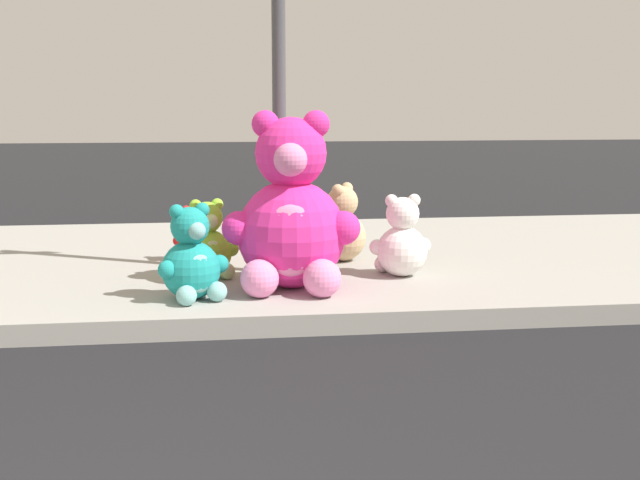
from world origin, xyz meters
TOP-DOWN VIEW (x-y plane):
  - sidewalk at (0.00, 5.20)m, footprint 28.00×4.40m
  - sign_pole at (1.00, 4.40)m, footprint 0.56×0.11m
  - plush_pink_large at (1.04, 3.81)m, footprint 1.03×0.92m
  - plush_tan at (1.57, 4.85)m, footprint 0.50×0.48m
  - plush_red at (0.26, 4.98)m, footprint 0.35×0.35m
  - plush_lime at (0.41, 4.29)m, footprint 0.47×0.45m
  - plush_teal at (0.30, 3.54)m, footprint 0.50×0.49m
  - plush_white at (1.96, 4.15)m, footprint 0.51×0.45m
  - plush_yellow at (1.13, 5.38)m, footprint 0.44×0.47m

SIDE VIEW (x-z plane):
  - sidewalk at x=0.00m, z-range 0.00..0.15m
  - plush_red at x=0.26m, z-range 0.10..0.59m
  - plush_yellow at x=1.13m, z-range 0.09..0.71m
  - plush_lime at x=0.41m, z-range 0.09..0.72m
  - plush_white at x=1.96m, z-range 0.08..0.75m
  - plush_teal at x=0.30m, z-range 0.08..0.77m
  - plush_tan at x=1.57m, z-range 0.08..0.77m
  - plush_pink_large at x=1.04m, z-range 0.02..1.35m
  - sign_pole at x=1.00m, z-range 0.25..3.45m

